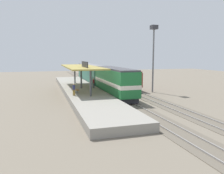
# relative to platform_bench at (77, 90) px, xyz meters

# --- Properties ---
(ground_plane) EXTENTS (120.00, 120.00, 0.00)m
(ground_plane) POSITION_rel_platform_bench_xyz_m (8.00, 4.57, -1.34)
(ground_plane) COLOR #706656
(track_near) EXTENTS (3.20, 110.00, 0.16)m
(track_near) POSITION_rel_platform_bench_xyz_m (6.00, 4.57, -1.31)
(track_near) COLOR #5F5649
(track_near) RESTS_ON ground
(track_far) EXTENTS (3.20, 110.00, 0.16)m
(track_far) POSITION_rel_platform_bench_xyz_m (10.60, 4.57, -1.31)
(track_far) COLOR #5F5649
(track_far) RESTS_ON ground
(platform) EXTENTS (6.00, 44.00, 0.90)m
(platform) POSITION_rel_platform_bench_xyz_m (1.40, 4.57, -0.89)
(platform) COLOR gray
(platform) RESTS_ON ground
(station_canopy) EXTENTS (5.20, 18.00, 4.70)m
(station_canopy) POSITION_rel_platform_bench_xyz_m (1.40, 4.47, 3.19)
(station_canopy) COLOR #47474C
(station_canopy) RESTS_ON platform
(platform_bench) EXTENTS (0.44, 1.70, 0.50)m
(platform_bench) POSITION_rel_platform_bench_xyz_m (0.00, 0.00, 0.00)
(platform_bench) COLOR #333338
(platform_bench) RESTS_ON platform
(locomotive) EXTENTS (2.93, 14.43, 4.44)m
(locomotive) POSITION_rel_platform_bench_xyz_m (6.00, 0.25, 1.07)
(locomotive) COLOR #28282D
(locomotive) RESTS_ON track_near
(passenger_carriage_single) EXTENTS (2.90, 20.00, 4.24)m
(passenger_carriage_single) POSITION_rel_platform_bench_xyz_m (6.00, 18.25, 0.97)
(passenger_carriage_single) COLOR #28282D
(passenger_carriage_single) RESTS_ON track_near
(freight_car) EXTENTS (2.80, 12.00, 3.54)m
(freight_car) POSITION_rel_platform_bench_xyz_m (10.60, 8.51, 0.63)
(freight_car) COLOR #28282D
(freight_car) RESTS_ON track_far
(light_mast) EXTENTS (1.10, 1.10, 11.70)m
(light_mast) POSITION_rel_platform_bench_xyz_m (13.80, 2.27, 7.05)
(light_mast) COLOR slate
(light_mast) RESTS_ON ground
(person_waiting) EXTENTS (0.34, 0.34, 1.71)m
(person_waiting) POSITION_rel_platform_bench_xyz_m (-0.76, -2.16, 0.51)
(person_waiting) COLOR olive
(person_waiting) RESTS_ON platform
(person_walking) EXTENTS (0.34, 0.34, 1.71)m
(person_walking) POSITION_rel_platform_bench_xyz_m (3.50, 4.30, 0.51)
(person_walking) COLOR #4C4C51
(person_walking) RESTS_ON platform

